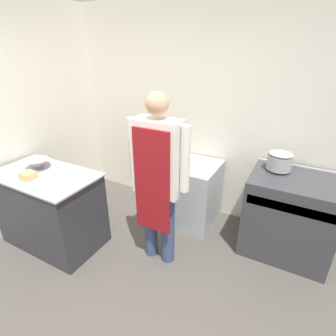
# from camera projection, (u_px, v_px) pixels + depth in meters

# --- Properties ---
(ground_plane) EXTENTS (14.00, 14.00, 0.00)m
(ground_plane) POSITION_uv_depth(u_px,v_px,m) (99.00, 318.00, 2.29)
(ground_plane) COLOR #4C4742
(wall_back) EXTENTS (8.00, 0.05, 2.70)m
(wall_back) POSITION_uv_depth(u_px,v_px,m) (198.00, 115.00, 3.39)
(wall_back) COLOR silver
(wall_back) RESTS_ON ground_plane
(wall_left) EXTENTS (0.05, 8.00, 2.70)m
(wall_left) POSITION_uv_depth(u_px,v_px,m) (32.00, 117.00, 3.29)
(wall_left) COLOR silver
(wall_left) RESTS_ON ground_plane
(prep_counter) EXTENTS (1.18, 0.68, 0.90)m
(prep_counter) POSITION_uv_depth(u_px,v_px,m) (51.00, 209.00, 3.02)
(prep_counter) COLOR #2D2D33
(prep_counter) RESTS_ON ground_plane
(stove) EXTENTS (0.90, 0.68, 0.94)m
(stove) POSITION_uv_depth(u_px,v_px,m) (288.00, 216.00, 2.88)
(stove) COLOR #38383D
(stove) RESTS_ON ground_plane
(fridge_unit) EXTENTS (0.57, 0.65, 0.81)m
(fridge_unit) POSITION_uv_depth(u_px,v_px,m) (194.00, 193.00, 3.42)
(fridge_unit) COLOR #A8ADB2
(fridge_unit) RESTS_ON ground_plane
(person_cook) EXTENTS (0.65, 0.24, 1.81)m
(person_cook) POSITION_uv_depth(u_px,v_px,m) (158.00, 174.00, 2.53)
(person_cook) COLOR #38476B
(person_cook) RESTS_ON ground_plane
(mixing_bowl) EXTENTS (0.27, 0.27, 0.11)m
(mixing_bowl) POSITION_uv_depth(u_px,v_px,m) (37.00, 164.00, 2.94)
(mixing_bowl) COLOR #9EA0A8
(mixing_bowl) RESTS_ON prep_counter
(small_bowl) EXTENTS (0.18, 0.18, 0.08)m
(small_bowl) POSITION_uv_depth(u_px,v_px,m) (41.00, 162.00, 3.03)
(small_bowl) COLOR #9EA0A8
(small_bowl) RESTS_ON prep_counter
(plastic_tub) EXTENTS (0.13, 0.13, 0.07)m
(plastic_tub) POSITION_uv_depth(u_px,v_px,m) (28.00, 176.00, 2.72)
(plastic_tub) COLOR #D8B266
(plastic_tub) RESTS_ON prep_counter
(stock_pot) EXTENTS (0.26, 0.26, 0.20)m
(stock_pot) POSITION_uv_depth(u_px,v_px,m) (280.00, 160.00, 2.81)
(stock_pot) COLOR #9EA0A8
(stock_pot) RESTS_ON stove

